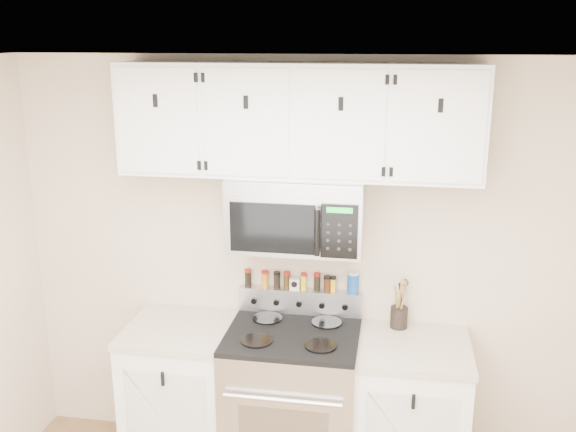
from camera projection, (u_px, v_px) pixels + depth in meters
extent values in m
cube|color=#BBA88C|center=(301.00, 264.00, 3.92)|extent=(3.50, 0.01, 2.50)
cube|color=white|center=(218.00, 71.00, 1.93)|extent=(3.50, 3.50, 0.01)
cube|color=#B7B7BA|center=(293.00, 407.00, 3.83)|extent=(0.76, 0.65, 0.92)
cube|color=black|center=(293.00, 334.00, 3.70)|extent=(0.76, 0.65, 0.03)
cube|color=#B7B7BA|center=(300.00, 301.00, 3.95)|extent=(0.76, 0.08, 0.15)
cylinder|color=black|center=(257.00, 341.00, 3.58)|extent=(0.18, 0.18, 0.01)
cylinder|color=black|center=(321.00, 346.00, 3.52)|extent=(0.18, 0.18, 0.01)
cylinder|color=black|center=(267.00, 318.00, 3.87)|extent=(0.18, 0.18, 0.01)
cylinder|color=black|center=(327.00, 322.00, 3.81)|extent=(0.18, 0.18, 0.01)
cube|color=white|center=(184.00, 397.00, 3.97)|extent=(0.62, 0.60, 0.88)
cube|color=tan|center=(180.00, 329.00, 3.85)|extent=(0.64, 0.62, 0.04)
cube|color=white|center=(410.00, 419.00, 3.75)|extent=(0.62, 0.60, 0.88)
cube|color=tan|center=(414.00, 347.00, 3.62)|extent=(0.64, 0.62, 0.04)
cube|color=#9E9EA3|center=(297.00, 212.00, 3.64)|extent=(0.76, 0.38, 0.42)
cube|color=#B7B7BA|center=(291.00, 191.00, 3.41)|extent=(0.73, 0.01, 0.08)
cube|color=black|center=(272.00, 228.00, 3.48)|extent=(0.47, 0.01, 0.28)
cube|color=black|center=(339.00, 232.00, 3.42)|extent=(0.20, 0.01, 0.30)
cylinder|color=black|center=(317.00, 233.00, 3.41)|extent=(0.03, 0.03, 0.26)
cube|color=white|center=(298.00, 120.00, 3.52)|extent=(2.00, 0.33, 0.62)
cube|color=white|center=(157.00, 121.00, 3.48)|extent=(0.46, 0.01, 0.57)
cube|color=black|center=(155.00, 101.00, 3.45)|extent=(0.02, 0.01, 0.07)
cube|color=white|center=(246.00, 123.00, 3.40)|extent=(0.46, 0.01, 0.57)
cube|color=black|center=(246.00, 102.00, 3.36)|extent=(0.03, 0.01, 0.07)
cube|color=white|center=(340.00, 125.00, 3.32)|extent=(0.46, 0.01, 0.57)
cube|color=black|center=(341.00, 104.00, 3.28)|extent=(0.03, 0.01, 0.07)
cube|color=white|center=(439.00, 128.00, 3.24)|extent=(0.46, 0.01, 0.57)
cube|color=black|center=(441.00, 106.00, 3.20)|extent=(0.02, 0.01, 0.07)
cylinder|color=black|center=(399.00, 317.00, 3.81)|extent=(0.10, 0.10, 0.13)
cylinder|color=olive|center=(400.00, 302.00, 3.78)|extent=(0.01, 0.01, 0.24)
cylinder|color=olive|center=(403.00, 301.00, 3.77)|extent=(0.01, 0.01, 0.26)
cylinder|color=olive|center=(397.00, 303.00, 3.80)|extent=(0.01, 0.01, 0.22)
cylinder|color=black|center=(401.00, 302.00, 3.80)|extent=(0.01, 0.01, 0.23)
cylinder|color=olive|center=(398.00, 302.00, 3.77)|extent=(0.01, 0.01, 0.25)
cube|color=white|center=(295.00, 284.00, 3.92)|extent=(0.06, 0.05, 0.07)
cylinder|color=#164B9A|center=(353.00, 283.00, 3.86)|extent=(0.07, 0.07, 0.12)
cylinder|color=white|center=(353.00, 273.00, 3.84)|extent=(0.07, 0.07, 0.01)
cylinder|color=black|center=(248.00, 279.00, 3.97)|extent=(0.04, 0.04, 0.09)
cylinder|color=#A91A0D|center=(248.00, 271.00, 3.95)|extent=(0.04, 0.04, 0.02)
cylinder|color=#C58817|center=(265.00, 280.00, 3.95)|extent=(0.04, 0.04, 0.09)
cylinder|color=#B5120D|center=(265.00, 272.00, 3.94)|extent=(0.04, 0.04, 0.02)
cylinder|color=black|center=(277.00, 281.00, 3.94)|extent=(0.04, 0.04, 0.09)
cylinder|color=black|center=(277.00, 273.00, 3.92)|extent=(0.04, 0.04, 0.02)
cylinder|color=#39280D|center=(287.00, 281.00, 3.93)|extent=(0.04, 0.04, 0.09)
cylinder|color=#AE0D11|center=(287.00, 273.00, 3.91)|extent=(0.04, 0.04, 0.02)
cylinder|color=yellow|center=(304.00, 283.00, 3.91)|extent=(0.04, 0.04, 0.09)
cylinder|color=#A90D1D|center=(304.00, 275.00, 3.90)|extent=(0.04, 0.04, 0.02)
cylinder|color=black|center=(317.00, 283.00, 3.90)|extent=(0.04, 0.04, 0.10)
cylinder|color=#AA0D11|center=(317.00, 274.00, 3.88)|extent=(0.04, 0.04, 0.02)
cylinder|color=#442010|center=(327.00, 285.00, 3.89)|extent=(0.04, 0.04, 0.08)
cylinder|color=black|center=(327.00, 277.00, 3.88)|extent=(0.04, 0.04, 0.02)
cylinder|color=yellow|center=(333.00, 285.00, 3.88)|extent=(0.03, 0.03, 0.08)
cylinder|color=black|center=(333.00, 278.00, 3.87)|extent=(0.04, 0.04, 0.02)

